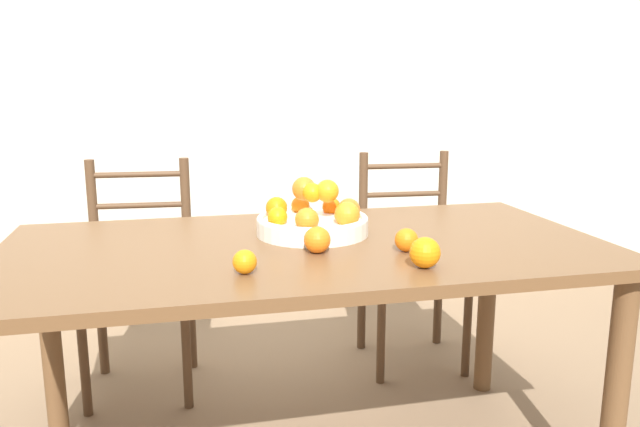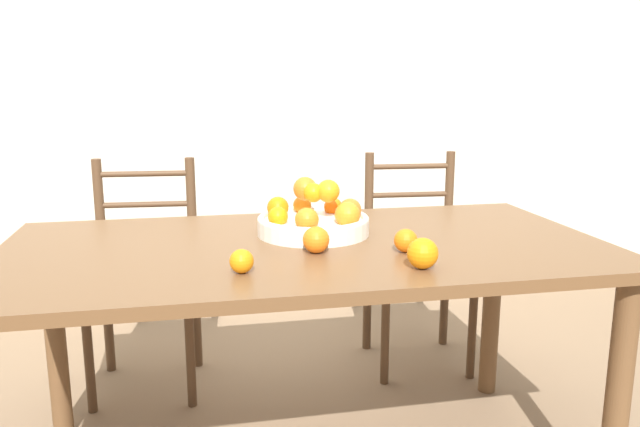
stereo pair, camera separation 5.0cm
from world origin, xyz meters
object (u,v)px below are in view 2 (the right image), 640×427
object	(u,v)px
orange_loose_1	(423,253)
orange_loose_2	(406,241)
orange_loose_3	(242,261)
chair_left	(145,276)
fruit_bowl	(314,219)
orange_loose_0	(316,240)
chair_right	(416,260)

from	to	relation	value
orange_loose_1	orange_loose_2	world-z (taller)	orange_loose_1
orange_loose_2	orange_loose_3	world-z (taller)	orange_loose_2
orange_loose_2	chair_left	bearing A→B (deg)	131.96
fruit_bowl	orange_loose_1	world-z (taller)	fruit_bowl
orange_loose_3	orange_loose_1	bearing A→B (deg)	-6.82
orange_loose_1	chair_left	distance (m)	1.37
orange_loose_0	orange_loose_3	size ratio (longest dim) A/B	1.23
fruit_bowl	orange_loose_2	xyz separation A→B (m)	(0.22, -0.26, -0.02)
orange_loose_0	chair_right	distance (m)	1.11
chair_left	chair_right	distance (m)	1.18
orange_loose_2	orange_loose_3	xyz separation A→B (m)	(-0.48, -0.11, -0.00)
fruit_bowl	orange_loose_2	distance (m)	0.34
orange_loose_2	fruit_bowl	bearing A→B (deg)	129.25
orange_loose_0	orange_loose_2	xyz separation A→B (m)	(0.25, -0.04, -0.00)
chair_left	fruit_bowl	bearing A→B (deg)	-42.67
chair_right	orange_loose_2	bearing A→B (deg)	-108.76
fruit_bowl	orange_loose_2	bearing A→B (deg)	-50.75
orange_loose_0	orange_loose_1	xyz separation A→B (m)	(0.24, -0.21, 0.00)
orange_loose_3	chair_right	world-z (taller)	chair_right
orange_loose_0	orange_loose_1	distance (m)	0.32
orange_loose_3	chair_left	bearing A→B (deg)	108.04
chair_left	orange_loose_2	bearing A→B (deg)	-43.74
orange_loose_1	orange_loose_3	distance (m)	0.47
orange_loose_1	orange_loose_2	bearing A→B (deg)	86.25
orange_loose_0	chair_left	world-z (taller)	chair_left
orange_loose_0	chair_right	size ratio (longest dim) A/B	0.08
orange_loose_0	orange_loose_2	bearing A→B (deg)	-9.77
orange_loose_1	fruit_bowl	bearing A→B (deg)	115.69
orange_loose_2	chair_right	xyz separation A→B (m)	(0.37, 0.89, -0.33)
orange_loose_3	orange_loose_2	bearing A→B (deg)	12.58
orange_loose_2	chair_right	world-z (taller)	chair_right
orange_loose_1	orange_loose_3	size ratio (longest dim) A/B	1.32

